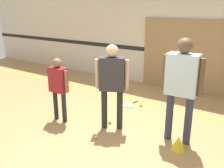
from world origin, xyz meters
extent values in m
plane|color=#A87F4C|center=(0.00, 0.00, 0.00)|extent=(16.00, 16.00, 0.00)
cube|color=beige|center=(0.00, 3.04, 1.60)|extent=(16.00, 0.06, 3.20)
cube|color=black|center=(0.00, 3.01, 1.02)|extent=(16.00, 0.01, 0.12)
cube|color=#93754C|center=(0.36, 2.98, 0.96)|extent=(2.70, 0.05, 1.92)
cube|color=yellow|center=(0.00, 1.58, 0.00)|extent=(14.40, 0.10, 0.01)
cylinder|color=#232328|center=(-0.31, -0.03, 0.39)|extent=(0.11, 0.11, 0.77)
cylinder|color=#232328|center=(-0.05, 0.11, 0.39)|extent=(0.11, 0.11, 0.77)
cube|color=#2D2D33|center=(-0.18, 0.04, 1.08)|extent=(0.51, 0.43, 0.61)
sphere|color=#DBAD89|center=(-0.18, 0.04, 1.50)|extent=(0.23, 0.23, 0.23)
cylinder|color=#DBAD89|center=(-0.41, -0.08, 1.07)|extent=(0.08, 0.08, 0.55)
cylinder|color=#DBAD89|center=(0.05, 0.17, 1.07)|extent=(0.08, 0.08, 0.55)
cylinder|color=#232328|center=(-1.36, -0.27, 0.31)|extent=(0.09, 0.09, 0.62)
cylinder|color=#232328|center=(-1.13, -0.27, 0.31)|extent=(0.09, 0.09, 0.62)
cube|color=maroon|center=(-1.24, -0.27, 0.87)|extent=(0.36, 0.20, 0.49)
sphere|color=brown|center=(-1.24, -0.27, 1.20)|extent=(0.18, 0.18, 0.18)
cylinder|color=brown|center=(-1.46, -0.27, 0.86)|extent=(0.06, 0.06, 0.44)
cylinder|color=brown|center=(-1.03, -0.27, 0.86)|extent=(0.06, 0.06, 0.44)
cylinder|color=#2D334C|center=(1.19, 0.28, 0.43)|extent=(0.12, 0.12, 0.86)
cylinder|color=#2D334C|center=(0.87, 0.27, 0.43)|extent=(0.12, 0.12, 0.86)
cube|color=silver|center=(1.03, 0.27, 1.20)|extent=(0.51, 0.29, 0.68)
sphere|color=brown|center=(1.03, 0.27, 1.66)|extent=(0.25, 0.25, 0.25)
cylinder|color=brown|center=(1.32, 0.29, 1.19)|extent=(0.09, 0.09, 0.61)
cylinder|color=brown|center=(0.73, 0.26, 1.19)|extent=(0.09, 0.09, 0.61)
torus|color=#C6D838|center=(-0.48, 1.17, 0.01)|extent=(0.35, 0.35, 0.02)
cylinder|color=silver|center=(-0.48, 1.17, 0.01)|extent=(0.26, 0.26, 0.01)
cylinder|color=black|center=(-0.44, 1.42, 0.01)|extent=(0.06, 0.21, 0.02)
sphere|color=black|center=(-0.42, 1.52, 0.01)|extent=(0.03, 0.03, 0.03)
sphere|color=#CCE038|center=(-0.18, -0.47, 0.03)|extent=(0.07, 0.07, 0.07)
sphere|color=#CCE038|center=(-0.21, 1.29, 0.03)|extent=(0.07, 0.07, 0.07)
sphere|color=#CCE038|center=(-0.31, 0.16, 0.03)|extent=(0.07, 0.07, 0.07)
cone|color=yellow|center=(1.14, 0.01, 0.12)|extent=(0.23, 0.23, 0.23)
camera|label=1|loc=(2.23, -3.56, 2.26)|focal=40.00mm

